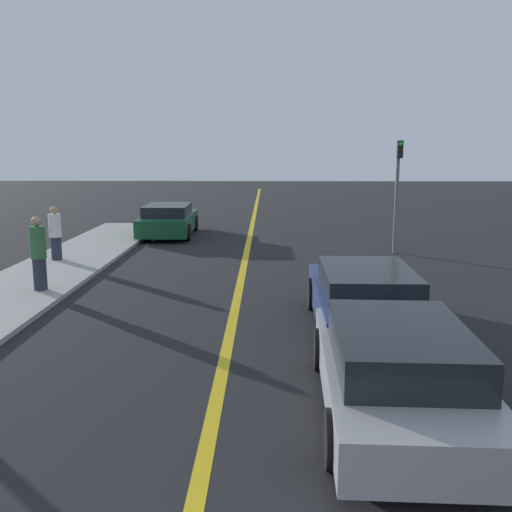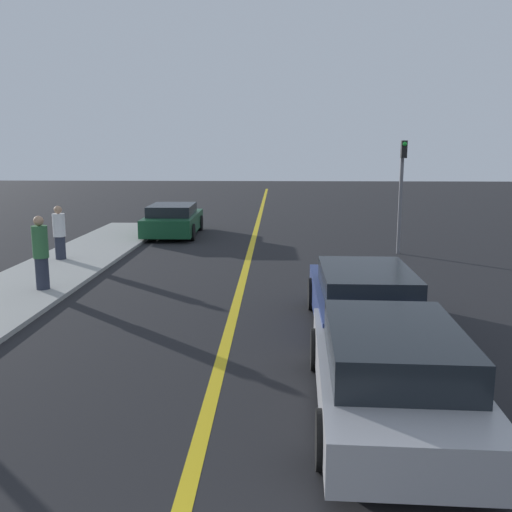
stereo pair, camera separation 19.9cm
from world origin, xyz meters
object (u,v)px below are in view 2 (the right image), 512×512
car_ahead_center (364,300)px  traffic_light (401,184)px  car_near_right_lane (390,370)px  pedestrian_mid_group (41,253)px  pedestrian_far_standing (59,233)px  car_far_distant (173,220)px

car_ahead_center → traffic_light: traffic_light is taller
car_ahead_center → car_near_right_lane: bearing=-92.2°
car_near_right_lane → pedestrian_mid_group: size_ratio=2.61×
car_near_right_lane → pedestrian_mid_group: (-7.08, 6.09, 0.38)m
pedestrian_mid_group → car_ahead_center: bearing=-19.9°
car_near_right_lane → pedestrian_far_standing: bearing=131.5°
pedestrian_far_standing → car_far_distant: bearing=66.6°
car_ahead_center → traffic_light: size_ratio=1.23×
car_ahead_center → traffic_light: (2.36, 8.21, 1.66)m
car_far_distant → car_near_right_lane: bearing=-71.2°
car_near_right_lane → pedestrian_mid_group: pedestrian_mid_group is taller
traffic_light → pedestrian_far_standing: bearing=-170.2°
car_near_right_lane → traffic_light: size_ratio=1.25×
car_ahead_center → pedestrian_far_standing: size_ratio=2.78×
car_ahead_center → pedestrian_far_standing: bearing=143.1°
car_far_distant → traffic_light: bearing=-26.1°
pedestrian_mid_group → pedestrian_far_standing: size_ratio=1.08×
car_near_right_lane → traffic_light: 12.06m
car_far_distant → pedestrian_mid_group: bearing=-100.0°
pedestrian_far_standing → traffic_light: size_ratio=0.44×
car_far_distant → traffic_light: (8.16, -3.80, 1.66)m
car_near_right_lane → car_far_distant: 16.46m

